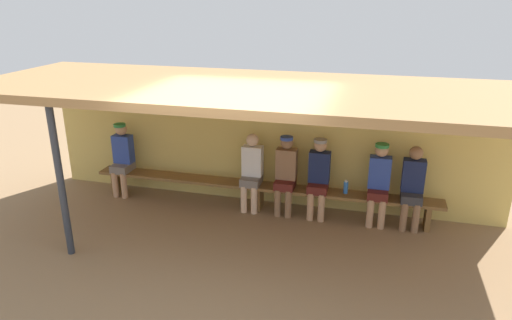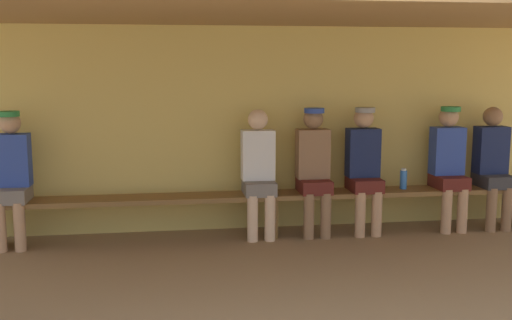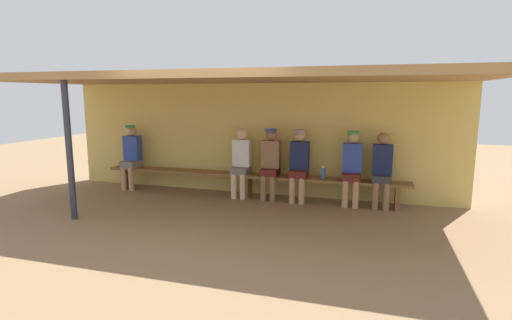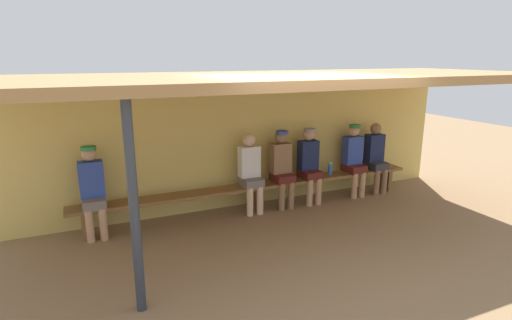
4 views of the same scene
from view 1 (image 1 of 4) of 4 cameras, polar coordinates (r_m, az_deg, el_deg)
ground_plane at (r=6.78m, az=-2.91°, el=-11.60°), size 24.00×24.00×0.00m
back_wall at (r=8.08m, az=1.25°, el=2.34°), size 8.00×0.20×2.20m
dugout_roof at (r=6.57m, az=-1.39°, el=8.69°), size 8.00×2.80×0.12m
support_post at (r=6.85m, az=-22.98°, el=-2.60°), size 0.10×0.10×2.20m
bench at (r=7.92m, az=0.44°, el=-3.53°), size 6.00×0.36×0.46m
player_middle at (r=7.83m, az=-0.54°, el=-1.12°), size 0.34×0.42×1.34m
player_with_sunglasses at (r=7.62m, az=7.75°, el=-1.78°), size 0.34×0.42×1.34m
player_shirtless_tan at (r=8.76m, az=-16.21°, el=0.51°), size 0.34×0.42×1.34m
player_rightmost at (r=7.70m, az=3.69°, el=-1.40°), size 0.34×0.42×1.34m
player_leftmost at (r=7.58m, az=14.95°, el=-2.42°), size 0.34×0.42×1.34m
player_near_post at (r=7.61m, az=18.79°, el=-2.87°), size 0.34×0.42×1.34m
water_bottle_orange at (r=7.66m, az=11.03°, el=-3.31°), size 0.07×0.07×0.23m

